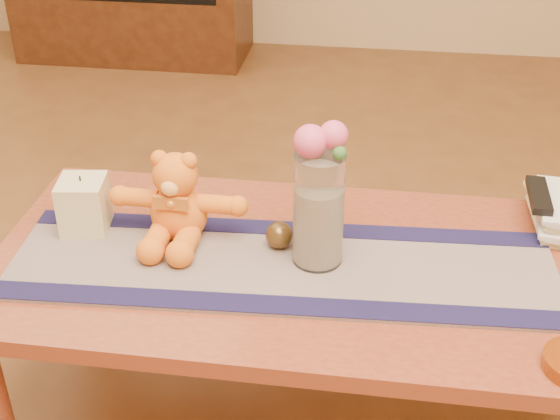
# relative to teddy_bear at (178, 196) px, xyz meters

# --- Properties ---
(floor) EXTENTS (5.50, 5.50, 0.00)m
(floor) POSITION_rel_teddy_bear_xyz_m (0.29, -0.06, -0.56)
(floor) COLOR brown
(floor) RESTS_ON ground
(coffee_table_top) EXTENTS (1.40, 0.70, 0.04)m
(coffee_table_top) POSITION_rel_teddy_bear_xyz_m (0.29, -0.06, -0.13)
(coffee_table_top) COLOR maroon
(coffee_table_top) RESTS_ON floor
(table_leg_bl) EXTENTS (0.07, 0.07, 0.41)m
(table_leg_bl) POSITION_rel_teddy_bear_xyz_m (-0.35, 0.23, -0.35)
(table_leg_bl) COLOR maroon
(table_leg_bl) RESTS_ON floor
(table_leg_br) EXTENTS (0.07, 0.07, 0.41)m
(table_leg_br) POSITION_rel_teddy_bear_xyz_m (0.93, 0.23, -0.35)
(table_leg_br) COLOR maroon
(table_leg_br) RESTS_ON floor
(persian_runner) EXTENTS (1.22, 0.42, 0.01)m
(persian_runner) POSITION_rel_teddy_bear_xyz_m (0.25, -0.09, -0.11)
(persian_runner) COLOR #191E46
(persian_runner) RESTS_ON coffee_table_top
(runner_border_near) EXTENTS (1.20, 0.13, 0.00)m
(runner_border_near) POSITION_rel_teddy_bear_xyz_m (0.26, -0.23, -0.10)
(runner_border_near) COLOR #151238
(runner_border_near) RESTS_ON persian_runner
(runner_border_far) EXTENTS (1.20, 0.13, 0.00)m
(runner_border_far) POSITION_rel_teddy_bear_xyz_m (0.24, 0.06, -0.10)
(runner_border_far) COLOR #151238
(runner_border_far) RESTS_ON persian_runner
(teddy_bear) EXTENTS (0.31, 0.25, 0.20)m
(teddy_bear) POSITION_rel_teddy_bear_xyz_m (0.00, 0.00, 0.00)
(teddy_bear) COLOR orange
(teddy_bear) RESTS_ON persian_runner
(pillar_candle) EXTENTS (0.12, 0.12, 0.13)m
(pillar_candle) POSITION_rel_teddy_bear_xyz_m (-0.23, -0.00, -0.04)
(pillar_candle) COLOR beige
(pillar_candle) RESTS_ON persian_runner
(candle_wick) EXTENTS (0.00, 0.00, 0.01)m
(candle_wick) POSITION_rel_teddy_bear_xyz_m (-0.23, -0.00, 0.03)
(candle_wick) COLOR black
(candle_wick) RESTS_ON pillar_candle
(glass_vase) EXTENTS (0.11, 0.11, 0.26)m
(glass_vase) POSITION_rel_teddy_bear_xyz_m (0.33, -0.06, 0.03)
(glass_vase) COLOR silver
(glass_vase) RESTS_ON persian_runner
(potpourri_fill) EXTENTS (0.09, 0.09, 0.18)m
(potpourri_fill) POSITION_rel_teddy_bear_xyz_m (0.33, -0.06, -0.01)
(potpourri_fill) COLOR beige
(potpourri_fill) RESTS_ON glass_vase
(rose_left) EXTENTS (0.07, 0.07, 0.07)m
(rose_left) POSITION_rel_teddy_bear_xyz_m (0.31, -0.07, 0.19)
(rose_left) COLOR #DB4D7A
(rose_left) RESTS_ON glass_vase
(rose_right) EXTENTS (0.06, 0.06, 0.06)m
(rose_right) POSITION_rel_teddy_bear_xyz_m (0.35, -0.05, 0.20)
(rose_right) COLOR #DB4D7A
(rose_right) RESTS_ON glass_vase
(blue_flower_back) EXTENTS (0.04, 0.04, 0.04)m
(blue_flower_back) POSITION_rel_teddy_bear_xyz_m (0.34, -0.02, 0.19)
(blue_flower_back) COLOR #47569B
(blue_flower_back) RESTS_ON glass_vase
(blue_flower_side) EXTENTS (0.04, 0.04, 0.04)m
(blue_flower_side) POSITION_rel_teddy_bear_xyz_m (0.30, -0.04, 0.18)
(blue_flower_side) COLOR #47569B
(blue_flower_side) RESTS_ON glass_vase
(leaf_sprig) EXTENTS (0.03, 0.03, 0.03)m
(leaf_sprig) POSITION_rel_teddy_bear_xyz_m (0.37, -0.08, 0.18)
(leaf_sprig) COLOR #33662D
(leaf_sprig) RESTS_ON glass_vase
(bronze_ball) EXTENTS (0.08, 0.08, 0.06)m
(bronze_ball) POSITION_rel_teddy_bear_xyz_m (0.24, -0.02, -0.07)
(bronze_ball) COLOR #513B1B
(bronze_ball) RESTS_ON persian_runner
(book_bottom) EXTENTS (0.17, 0.23, 0.02)m
(book_bottom) POSITION_rel_teddy_bear_xyz_m (0.82, 0.18, -0.10)
(book_bottom) COLOR #F1E9BA
(book_bottom) RESTS_ON coffee_table_top
(book_lower) EXTENTS (0.19, 0.24, 0.02)m
(book_lower) POSITION_rel_teddy_bear_xyz_m (0.83, 0.17, -0.08)
(book_lower) COLOR #F1E9BA
(book_lower) RESTS_ON book_bottom
(book_upper) EXTENTS (0.18, 0.24, 0.02)m
(book_upper) POSITION_rel_teddy_bear_xyz_m (0.82, 0.18, -0.06)
(book_upper) COLOR #F1E9BA
(book_upper) RESTS_ON book_lower
(book_top) EXTENTS (0.18, 0.24, 0.02)m
(book_top) POSITION_rel_teddy_bear_xyz_m (0.83, 0.18, -0.04)
(book_top) COLOR #F1E9BA
(book_top) RESTS_ON book_upper
(tv_remote) EXTENTS (0.05, 0.16, 0.02)m
(tv_remote) POSITION_rel_teddy_bear_xyz_m (0.82, 0.17, -0.02)
(tv_remote) COLOR black
(tv_remote) RESTS_ON book_top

